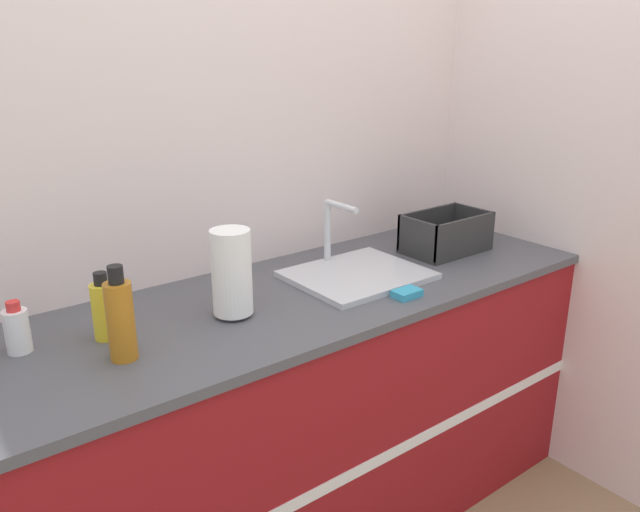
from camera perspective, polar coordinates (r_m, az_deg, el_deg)
name	(u,v)px	position (r m, az deg, el deg)	size (l,w,h in m)	color
wall_back	(222,159)	(2.18, -8.99, 8.75)	(4.64, 0.06, 2.60)	silver
wall_right	(517,141)	(2.68, 17.56, 9.96)	(0.06, 2.67, 2.60)	silver
counter_cabinet	(287,420)	(2.20, -3.05, -14.76)	(2.26, 0.69, 0.91)	maroon
sink	(356,272)	(2.14, 3.30, -1.46)	(0.44, 0.37, 0.25)	silver
paper_towel_roll	(232,273)	(1.81, -8.07, -1.55)	(0.12, 0.12, 0.26)	#4C4C51
dish_rack	(446,237)	(2.44, 11.42, 1.74)	(0.32, 0.20, 0.15)	#2D2D2D
bottle_white_spray	(17,330)	(1.79, -25.96, -6.08)	(0.06, 0.06, 0.14)	white
bottle_yellow	(104,310)	(1.77, -19.15, -4.65)	(0.06, 0.06, 0.19)	yellow
bottle_amber	(120,319)	(1.64, -17.78, -5.48)	(0.07, 0.07, 0.25)	#B26B19
sponge	(407,293)	(1.99, 7.95, -3.40)	(0.09, 0.06, 0.02)	#3399BF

